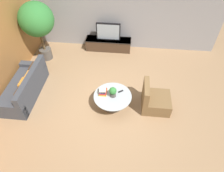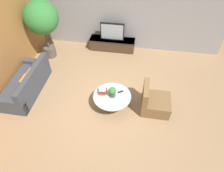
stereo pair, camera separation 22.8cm
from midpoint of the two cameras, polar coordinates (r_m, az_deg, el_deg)
ground_plane at (r=5.94m, az=0.15°, el=-6.01°), size 24.00×24.00×0.00m
back_wall_stone at (r=7.63m, az=4.29°, el=20.90°), size 7.40×0.12×3.00m
media_console at (r=8.00m, az=0.91°, el=11.89°), size 1.76×0.50×0.45m
television at (r=7.71m, az=0.95°, el=15.25°), size 0.90×0.13×0.66m
coffee_table at (r=5.76m, az=1.17°, el=-3.67°), size 1.09×1.09×0.42m
couch_by_wall at (r=6.67m, az=-22.20°, el=0.50°), size 0.84×1.95×0.84m
armchair_wicker at (r=5.85m, az=12.99°, el=-4.56°), size 0.80×0.76×0.86m
potted_palm_tall at (r=7.33m, az=-18.60°, el=17.61°), size 1.14×1.14×2.12m
potted_plant_tabletop at (r=5.55m, az=1.26°, el=-1.71°), size 0.21×0.21×0.31m
book_stack at (r=5.71m, az=-1.56°, el=-1.45°), size 0.23×0.30×0.15m
remote_black at (r=5.77m, az=3.57°, el=-1.66°), size 0.16×0.12×0.02m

